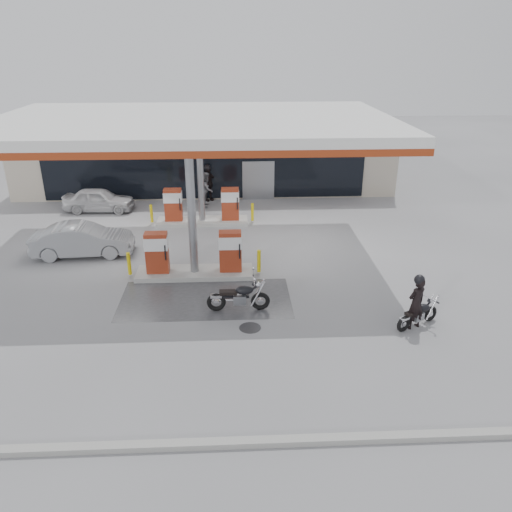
# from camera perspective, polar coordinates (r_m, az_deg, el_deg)

# --- Properties ---
(ground) EXTENTS (90.00, 90.00, 0.00)m
(ground) POSITION_cam_1_polar(r_m,az_deg,el_deg) (17.85, -7.39, -4.94)
(ground) COLOR gray
(ground) RESTS_ON ground
(wet_patch) EXTENTS (6.00, 3.00, 0.00)m
(wet_patch) POSITION_cam_1_polar(r_m,az_deg,el_deg) (17.81, -5.78, -4.91)
(wet_patch) COLOR #4C4C4F
(wet_patch) RESTS_ON ground
(drain_cover) EXTENTS (0.70, 0.70, 0.01)m
(drain_cover) POSITION_cam_1_polar(r_m,az_deg,el_deg) (16.05, -0.69, -8.20)
(drain_cover) COLOR #38383A
(drain_cover) RESTS_ON ground
(kerb) EXTENTS (28.00, 0.25, 0.15)m
(kerb) POSITION_cam_1_polar(r_m,az_deg,el_deg) (12.13, -9.86, -20.54)
(kerb) COLOR gray
(kerb) RESTS_ON ground
(store_building) EXTENTS (22.00, 8.22, 4.00)m
(store_building) POSITION_cam_1_polar(r_m,az_deg,el_deg) (32.27, -5.55, 11.91)
(store_building) COLOR #B7AA99
(store_building) RESTS_ON ground
(canopy) EXTENTS (16.00, 10.02, 5.51)m
(canopy) POSITION_cam_1_polar(r_m,az_deg,el_deg) (20.95, -7.17, 14.63)
(canopy) COLOR silver
(canopy) RESTS_ON ground
(pump_island_near) EXTENTS (5.14, 1.30, 1.78)m
(pump_island_near) POSITION_cam_1_polar(r_m,az_deg,el_deg) (19.33, -7.08, -0.26)
(pump_island_near) COLOR #9E9E99
(pump_island_near) RESTS_ON ground
(pump_island_far) EXTENTS (5.14, 1.30, 1.78)m
(pump_island_far) POSITION_cam_1_polar(r_m,az_deg,el_deg) (24.93, -6.19, 5.30)
(pump_island_far) COLOR #9E9E99
(pump_island_far) RESTS_ON ground
(main_motorcycle) EXTENTS (1.60, 0.98, 0.90)m
(main_motorcycle) POSITION_cam_1_polar(r_m,az_deg,el_deg) (16.78, 18.05, -6.41)
(main_motorcycle) COLOR black
(main_motorcycle) RESTS_ON ground
(biker_main) EXTENTS (0.75, 0.65, 1.75)m
(biker_main) POSITION_cam_1_polar(r_m,az_deg,el_deg) (16.43, 17.83, -5.17)
(biker_main) COLOR black
(biker_main) RESTS_ON ground
(parked_motorcycle) EXTENTS (2.14, 0.82, 1.10)m
(parked_motorcycle) POSITION_cam_1_polar(r_m,az_deg,el_deg) (16.81, -1.91, -4.74)
(parked_motorcycle) COLOR black
(parked_motorcycle) RESTS_ON ground
(sedan_white) EXTENTS (3.76, 1.68, 1.25)m
(sedan_white) POSITION_cam_1_polar(r_m,az_deg,el_deg) (27.92, -17.53, 6.16)
(sedan_white) COLOR #BEBDC0
(sedan_white) RESTS_ON ground
(attendant) EXTENTS (0.81, 0.99, 1.90)m
(attendant) POSITION_cam_1_polar(r_m,az_deg,el_deg) (27.52, -5.68, 7.61)
(attendant) COLOR #57585C
(attendant) RESTS_ON ground
(hatchback_silver) EXTENTS (4.25, 1.74, 1.37)m
(hatchback_silver) POSITION_cam_1_polar(r_m,az_deg,el_deg) (22.24, -19.20, 1.73)
(hatchback_silver) COLOR gray
(hatchback_silver) RESTS_ON ground
(parked_car_left) EXTENTS (4.29, 3.10, 1.15)m
(parked_car_left) POSITION_cam_1_polar(r_m,az_deg,el_deg) (30.73, -14.14, 7.97)
(parked_car_left) COLOR #5D1814
(parked_car_left) RESTS_ON ground
(parked_car_right) EXTENTS (4.62, 2.69, 1.21)m
(parked_car_right) POSITION_cam_1_polar(r_m,az_deg,el_deg) (30.81, 2.87, 8.75)
(parked_car_right) COLOR #AAACB2
(parked_car_right) RESTS_ON ground
(biker_walking) EXTENTS (1.22, 1.00, 1.95)m
(biker_walking) POSITION_cam_1_polar(r_m,az_deg,el_deg) (28.48, -5.50, 8.21)
(biker_walking) COLOR black
(biker_walking) RESTS_ON ground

